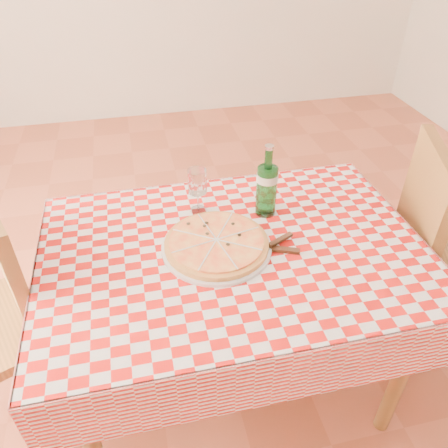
% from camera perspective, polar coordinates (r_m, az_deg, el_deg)
% --- Properties ---
extents(dining_table, '(1.20, 0.80, 0.75)m').
position_cam_1_polar(dining_table, '(1.55, 1.22, -5.90)').
color(dining_table, brown).
rests_on(dining_table, ground).
extents(tablecloth, '(1.30, 0.90, 0.01)m').
position_cam_1_polar(tablecloth, '(1.48, 1.27, -3.23)').
color(tablecloth, '#A20D09').
rests_on(tablecloth, dining_table).
extents(chair_near, '(0.58, 0.58, 1.01)m').
position_cam_1_polar(chair_near, '(1.96, 26.34, -2.92)').
color(chair_near, brown).
rests_on(chair_near, ground).
extents(pizza_plate, '(0.44, 0.44, 0.05)m').
position_cam_1_polar(pizza_plate, '(1.46, -0.98, -2.48)').
color(pizza_plate, '#BE883F').
rests_on(pizza_plate, tablecloth).
extents(water_bottle, '(0.08, 0.08, 0.28)m').
position_cam_1_polar(water_bottle, '(1.57, 5.65, 5.64)').
color(water_bottle, '#175F22').
rests_on(water_bottle, tablecloth).
extents(wine_glass, '(0.08, 0.08, 0.18)m').
position_cam_1_polar(wine_glass, '(1.61, -3.46, 4.31)').
color(wine_glass, white).
rests_on(wine_glass, tablecloth).
extents(cutlery, '(0.28, 0.24, 0.03)m').
position_cam_1_polar(cutlery, '(1.47, 5.98, -2.99)').
color(cutlery, silver).
rests_on(cutlery, tablecloth).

